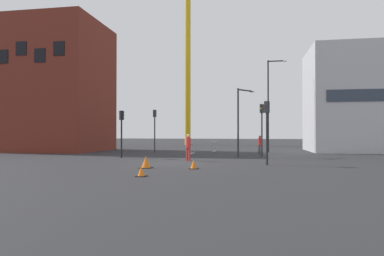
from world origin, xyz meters
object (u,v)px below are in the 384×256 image
construction_crane (187,30)px  traffic_light_island (267,122)px  streetlamp_short (241,115)px  traffic_light_median (155,124)px  streetlamp_tall (270,99)px  pedestrian_waiting (188,145)px  traffic_cone_orange (141,172)px  traffic_cone_striped (194,165)px  traffic_light_corner (122,126)px  traffic_cone_on_verge (146,162)px  traffic_light_near (262,122)px  pedestrian_walking (260,143)px

construction_crane → traffic_light_island: bearing=-70.9°
streetlamp_short → traffic_light_median: 9.82m
streetlamp_tall → pedestrian_waiting: 13.29m
traffic_light_island → traffic_cone_orange: (-5.77, -6.43, -2.38)m
traffic_cone_striped → traffic_light_island: bearing=36.1°
construction_crane → traffic_cone_striped: construction_crane is taller
traffic_light_median → traffic_cone_orange: bearing=-75.8°
traffic_light_median → traffic_light_island: bearing=-47.5°
pedestrian_waiting → traffic_light_island: bearing=-20.7°
construction_crane → traffic_light_corner: 31.09m
streetlamp_tall → traffic_light_island: 13.32m
traffic_light_median → traffic_cone_on_verge: (3.58, -14.16, -2.47)m
traffic_light_island → traffic_cone_orange: bearing=-131.9°
traffic_light_corner → pedestrian_waiting: (5.53, -1.79, -1.37)m
traffic_light_corner → traffic_cone_on_verge: size_ratio=5.44×
traffic_light_island → traffic_light_corner: (-10.72, 3.76, -0.14)m
streetlamp_tall → traffic_cone_on_verge: streetlamp_tall is taller
traffic_light_median → pedestrian_waiting: bearing=-61.3°
construction_crane → streetlamp_tall: 24.67m
construction_crane → traffic_light_near: 30.44m
streetlamp_tall → traffic_light_median: bearing=-170.5°
traffic_light_corner → traffic_cone_on_verge: bearing=-58.9°
construction_crane → traffic_light_median: construction_crane is taller
streetlamp_tall → pedestrian_walking: 5.33m
traffic_light_corner → pedestrian_waiting: traffic_light_corner is taller
streetlamp_tall → traffic_cone_on_verge: (-7.56, -16.03, -4.89)m
streetlamp_tall → traffic_light_island: bearing=-94.0°
traffic_light_near → traffic_cone_orange: (-5.67, -12.93, -2.60)m
streetlamp_tall → traffic_cone_striped: size_ratio=18.77×
construction_crane → traffic_light_island: size_ratio=7.26×
pedestrian_walking → traffic_cone_orange: 17.35m
construction_crane → traffic_light_median: bearing=-88.7°
traffic_light_near → traffic_light_corner: traffic_light_near is taller
streetlamp_tall → pedestrian_waiting: size_ratio=4.90×
pedestrian_walking → pedestrian_waiting: pedestrian_waiting is taller
construction_crane → streetlamp_short: (8.91, -24.52, -14.52)m
pedestrian_walking → traffic_cone_on_verge: 14.51m
traffic_cone_orange → traffic_cone_striped: size_ratio=0.94×
streetlamp_short → traffic_cone_orange: size_ratio=12.07×
streetlamp_short → pedestrian_walking: bearing=66.9°
traffic_cone_orange → traffic_cone_striped: 3.93m
traffic_light_corner → traffic_light_near: bearing=14.5°
streetlamp_short → pedestrian_waiting: streetlamp_short is taller
traffic_light_island → pedestrian_walking: (-0.16, 9.97, -1.61)m
traffic_light_near → traffic_light_median: (-10.13, 4.66, -0.02)m
traffic_light_median → pedestrian_walking: bearing=-6.8°
traffic_light_median → traffic_cone_orange: (4.46, -17.59, -2.58)m
traffic_cone_orange → traffic_cone_striped: traffic_cone_striped is taller
pedestrian_waiting → traffic_cone_striped: size_ratio=3.83×
construction_crane → streetlamp_tall: (11.57, -17.72, -12.67)m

